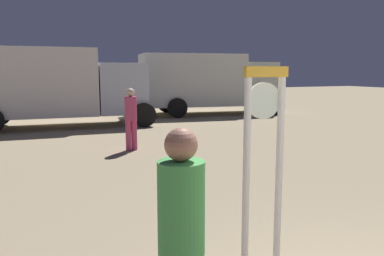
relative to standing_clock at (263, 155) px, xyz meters
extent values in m
cylinder|color=white|center=(-0.18, 0.01, -0.27)|extent=(0.07, 0.07, 2.04)
cylinder|color=white|center=(0.18, -0.02, -0.27)|extent=(0.07, 0.07, 2.04)
cube|color=gold|center=(0.00, -0.01, 0.80)|extent=(0.44, 0.13, 0.10)
cylinder|color=silver|center=(0.00, 0.02, 0.53)|extent=(0.35, 0.08, 0.35)
cube|color=black|center=(0.01, 0.05, 0.53)|extent=(0.08, 0.02, 0.03)
cube|color=black|center=(0.01, 0.05, 0.53)|extent=(0.10, 0.02, 0.12)
cylinder|color=#449B4A|center=(-1.16, -0.72, -0.13)|extent=(0.33, 0.33, 0.66)
sphere|color=#9D6853|center=(-1.16, -0.72, 0.32)|extent=(0.23, 0.23, 0.23)
cylinder|color=#C6416C|center=(0.45, 6.89, -0.89)|extent=(0.15, 0.15, 0.80)
cylinder|color=#C6416C|center=(0.61, 6.89, -0.89)|extent=(0.15, 0.15, 0.80)
cylinder|color=#BE3D65|center=(0.53, 6.89, -0.18)|extent=(0.32, 0.32, 0.63)
sphere|color=beige|center=(0.53, 6.89, 0.25)|extent=(0.22, 0.22, 0.22)
cube|color=silver|center=(-1.95, 12.40, 0.40)|extent=(5.25, 2.60, 2.48)
cube|color=silver|center=(1.55, 12.13, 0.14)|extent=(1.96, 2.24, 1.96)
cube|color=black|center=(2.46, 12.06, 0.53)|extent=(0.16, 1.77, 0.86)
cylinder|color=black|center=(2.13, 10.96, -0.84)|extent=(0.92, 0.32, 0.90)
cylinder|color=black|center=(2.30, 13.21, -0.84)|extent=(0.92, 0.32, 0.90)
cube|color=silver|center=(5.53, 14.16, 0.38)|extent=(5.15, 3.09, 2.45)
cube|color=beige|center=(8.77, 13.66, 0.20)|extent=(1.94, 2.48, 2.08)
cube|color=black|center=(9.58, 13.53, 0.61)|extent=(0.32, 1.89, 0.91)
cylinder|color=black|center=(9.17, 12.37, -0.84)|extent=(0.93, 0.38, 0.90)
cylinder|color=black|center=(9.54, 14.76, -0.84)|extent=(0.93, 0.38, 0.90)
cylinder|color=black|center=(4.35, 13.11, -0.84)|extent=(0.93, 0.38, 0.90)
cylinder|color=black|center=(4.72, 15.51, -0.84)|extent=(0.93, 0.38, 0.90)
camera|label=1|loc=(-2.14, -3.10, 0.81)|focal=36.34mm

